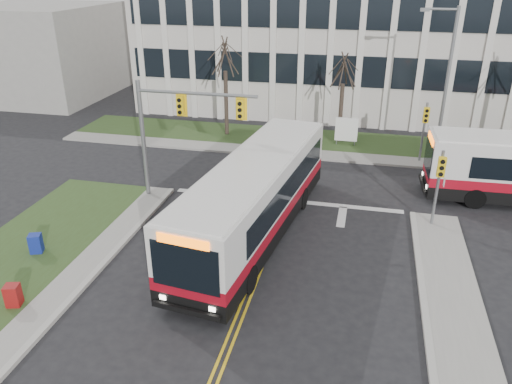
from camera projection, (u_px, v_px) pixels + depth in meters
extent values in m
plane|color=black|center=(249.00, 292.00, 18.96)|extent=(120.00, 120.00, 0.00)
cube|color=#9E9B93|center=(0.00, 353.00, 15.91)|extent=(1.20, 26.00, 0.14)
cube|color=#9E9B93|center=(383.00, 160.00, 31.37)|extent=(44.00, 1.60, 0.14)
cube|color=#31461E|center=(383.00, 146.00, 33.86)|extent=(44.00, 5.00, 0.12)
cube|color=beige|center=(390.00, 33.00, 41.99)|extent=(40.00, 16.00, 12.00)
cube|color=#9E9B93|center=(39.00, 51.00, 45.53)|extent=(12.00, 12.00, 8.00)
cylinder|color=slate|center=(143.00, 141.00, 25.50)|extent=(0.22, 0.22, 6.20)
cylinder|color=slate|center=(197.00, 93.00, 23.80)|extent=(6.00, 0.16, 0.16)
cube|color=yellow|center=(180.00, 106.00, 24.08)|extent=(0.34, 0.24, 0.92)
cube|color=yellow|center=(241.00, 109.00, 23.48)|extent=(0.34, 0.24, 0.92)
cylinder|color=slate|center=(437.00, 190.00, 22.90)|extent=(0.14, 0.14, 3.80)
cube|color=yellow|center=(442.00, 167.00, 22.22)|extent=(0.34, 0.24, 0.92)
cylinder|color=slate|center=(423.00, 133.00, 30.43)|extent=(0.14, 0.14, 3.80)
cube|color=yellow|center=(426.00, 115.00, 29.75)|extent=(0.34, 0.24, 0.92)
cylinder|color=slate|center=(446.00, 88.00, 29.71)|extent=(0.20, 0.20, 9.20)
cylinder|color=slate|center=(442.00, 9.00, 28.05)|extent=(1.80, 0.14, 0.14)
cube|color=slate|center=(425.00, 10.00, 28.25)|extent=(0.50, 0.25, 0.18)
cylinder|color=slate|center=(337.00, 139.00, 33.85)|extent=(0.08, 0.08, 1.00)
cylinder|color=slate|center=(355.00, 140.00, 33.61)|extent=(0.08, 0.08, 1.00)
cube|color=white|center=(346.00, 129.00, 33.44)|extent=(1.50, 0.12, 1.60)
cylinder|color=#42352B|center=(226.00, 104.00, 35.13)|extent=(0.28, 0.28, 4.62)
cylinder|color=#42352B|center=(341.00, 114.00, 33.80)|extent=(0.28, 0.28, 4.09)
cube|color=navy|center=(36.00, 245.00, 21.21)|extent=(0.63, 0.60, 0.95)
cube|color=maroon|center=(13.00, 297.00, 17.92)|extent=(0.60, 0.56, 0.95)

